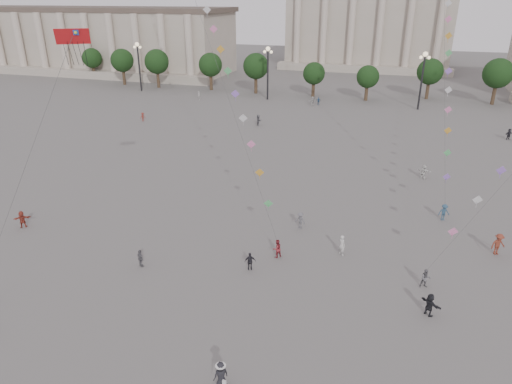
% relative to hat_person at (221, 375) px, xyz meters
% --- Properties ---
extents(ground, '(360.00, 360.00, 0.00)m').
position_rel_hat_person_xyz_m(ground, '(-4.27, 4.26, -0.90)').
color(ground, '#5A5855').
rests_on(ground, ground).
extents(hall_west, '(84.00, 26.22, 17.20)m').
position_rel_hat_person_xyz_m(hall_west, '(-79.27, 98.15, 7.53)').
color(hall_west, '#A39A88').
rests_on(hall_west, ground).
extents(hall_central, '(48.30, 34.30, 35.50)m').
position_rel_hat_person_xyz_m(hall_central, '(-4.27, 133.48, 13.33)').
color(hall_central, '#A39A88').
rests_on(hall_central, ground).
extents(tree_row, '(137.12, 5.12, 8.00)m').
position_rel_hat_person_xyz_m(tree_row, '(-4.27, 82.26, 4.49)').
color(tree_row, '#3C2B1E').
rests_on(tree_row, ground).
extents(lamp_post_far_west, '(2.00, 0.90, 10.65)m').
position_rel_hat_person_xyz_m(lamp_post_far_west, '(-49.27, 74.26, 6.45)').
color(lamp_post_far_west, '#262628').
rests_on(lamp_post_far_west, ground).
extents(lamp_post_mid_west, '(2.00, 0.90, 10.65)m').
position_rel_hat_person_xyz_m(lamp_post_mid_west, '(-19.27, 74.26, 6.45)').
color(lamp_post_mid_west, '#262628').
rests_on(lamp_post_mid_west, ground).
extents(lamp_post_mid_east, '(2.00, 0.90, 10.65)m').
position_rel_hat_person_xyz_m(lamp_post_mid_east, '(10.73, 74.26, 6.45)').
color(lamp_post_mid_east, '#262628').
rests_on(lamp_post_mid_east, ground).
extents(person_crowd_0, '(0.93, 0.40, 1.57)m').
position_rel_hat_person_xyz_m(person_crowd_0, '(-8.14, 72.26, -0.11)').
color(person_crowd_0, '#385A7F').
rests_on(person_crowd_0, ground).
extents(person_crowd_2, '(1.01, 1.13, 1.52)m').
position_rel_hat_person_xyz_m(person_crowd_2, '(-34.68, 50.30, -0.14)').
color(person_crowd_2, maroon).
rests_on(person_crowd_2, ground).
extents(person_crowd_3, '(1.51, 1.35, 1.67)m').
position_rel_hat_person_xyz_m(person_crowd_3, '(11.08, 10.14, -0.07)').
color(person_crowd_3, black).
rests_on(person_crowd_3, ground).
extents(person_crowd_4, '(1.15, 1.69, 1.75)m').
position_rel_hat_person_xyz_m(person_crowd_4, '(-9.23, 71.60, -0.02)').
color(person_crowd_4, beige).
rests_on(person_crowd_4, ground).
extents(person_crowd_6, '(1.18, 0.89, 1.62)m').
position_rel_hat_person_xyz_m(person_crowd_6, '(-0.03, 19.84, -0.09)').
color(person_crowd_6, '#5D5D61').
rests_on(person_crowd_6, ground).
extents(person_crowd_7, '(1.67, 0.91, 1.71)m').
position_rel_hat_person_xyz_m(person_crowd_7, '(11.10, 36.72, -0.04)').
color(person_crowd_7, silver).
rests_on(person_crowd_7, ground).
extents(person_crowd_8, '(1.43, 1.22, 1.92)m').
position_rel_hat_person_xyz_m(person_crowd_8, '(16.74, 20.27, 0.06)').
color(person_crowd_8, maroon).
rests_on(person_crowd_8, ground).
extents(person_crowd_9, '(1.57, 1.26, 1.67)m').
position_rel_hat_person_xyz_m(person_crowd_9, '(23.65, 57.46, -0.06)').
color(person_crowd_9, '#232228').
rests_on(person_crowd_9, ground).
extents(person_crowd_10, '(0.51, 0.70, 1.79)m').
position_rel_hat_person_xyz_m(person_crowd_10, '(-32.66, 69.29, -0.01)').
color(person_crowd_10, '#B1B1AD').
rests_on(person_crowd_10, ground).
extents(person_crowd_12, '(1.50, 1.70, 1.86)m').
position_rel_hat_person_xyz_m(person_crowd_12, '(-14.78, 53.60, 0.03)').
color(person_crowd_12, slate).
rests_on(person_crowd_12, ground).
extents(person_crowd_13, '(0.79, 0.75, 1.82)m').
position_rel_hat_person_xyz_m(person_crowd_13, '(4.33, 16.24, 0.01)').
color(person_crowd_13, beige).
rests_on(person_crowd_13, ground).
extents(tourist_2, '(1.51, 1.32, 1.65)m').
position_rel_hat_person_xyz_m(tourist_2, '(-24.80, 12.09, -0.08)').
color(tourist_2, '#9B382A').
rests_on(tourist_2, ground).
extents(tourist_3, '(0.94, 0.78, 1.51)m').
position_rel_hat_person_xyz_m(tourist_3, '(-10.71, 9.49, -0.15)').
color(tourist_3, '#58585D').
rests_on(tourist_3, ground).
extents(tourist_4, '(0.97, 0.68, 1.52)m').
position_rel_hat_person_xyz_m(tourist_4, '(-2.23, 11.72, -0.14)').
color(tourist_4, '#242328').
rests_on(tourist_4, ground).
extents(kite_flyer_0, '(0.98, 0.98, 1.60)m').
position_rel_hat_person_xyz_m(kite_flyer_0, '(-0.71, 14.21, -0.10)').
color(kite_flyer_0, maroon).
rests_on(kite_flyer_0, ground).
extents(kite_flyer_1, '(1.21, 0.91, 1.67)m').
position_rel_hat_person_xyz_m(kite_flyer_1, '(12.80, 25.70, -0.07)').
color(kite_flyer_1, '#2B4961').
rests_on(kite_flyer_1, ground).
extents(kite_flyer_2, '(0.85, 0.74, 1.49)m').
position_rel_hat_person_xyz_m(kite_flyer_2, '(10.90, 13.48, -0.16)').
color(kite_flyer_2, slate).
rests_on(kite_flyer_2, ground).
extents(hat_person, '(0.99, 0.98, 1.73)m').
position_rel_hat_person_xyz_m(hat_person, '(0.00, 0.00, 0.00)').
color(hat_person, black).
rests_on(hat_person, ground).
extents(dragon_kite, '(2.21, 6.13, 19.27)m').
position_rel_hat_person_xyz_m(dragon_kite, '(-13.72, 9.01, 15.78)').
color(dragon_kite, '#B31317').
rests_on(dragon_kite, ground).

